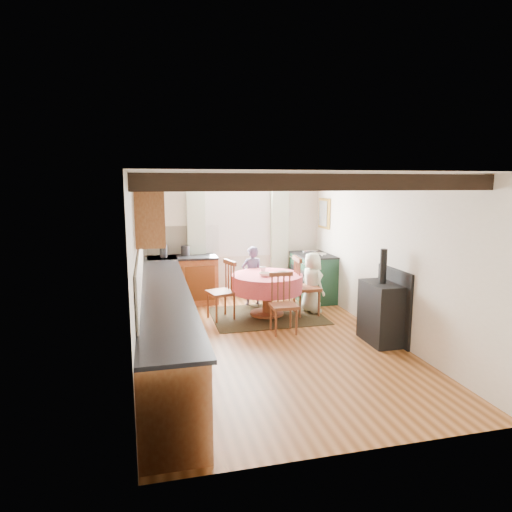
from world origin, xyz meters
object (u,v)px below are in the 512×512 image
object	(u,v)px
cup	(263,270)
dining_table	(267,295)
chair_left	(221,290)
aga_range	(313,277)
chair_right	(307,286)
chair_near	(284,304)
child_far	(252,276)
child_right	(312,283)
cast_iron_stove	(382,296)

from	to	relation	value
cup	dining_table	bearing A→B (deg)	-81.36
chair_left	aga_range	distance (m)	2.13
cup	chair_right	bearing A→B (deg)	-19.47
chair_near	child_far	bearing A→B (deg)	95.02
aga_range	child_right	distance (m)	0.85
chair_near	cast_iron_stove	size ratio (longest dim) A/B	0.68
chair_near	child_right	xyz separation A→B (m)	(0.83, 0.95, 0.08)
chair_near	chair_left	distance (m)	1.24
chair_near	chair_left	size ratio (longest dim) A/B	0.93
chair_near	child_right	bearing A→B (deg)	49.76
chair_right	child_far	distance (m)	1.14
cast_iron_stove	child_right	bearing A→B (deg)	104.25
aga_range	chair_left	bearing A→B (deg)	-157.66
chair_left	aga_range	bearing A→B (deg)	96.34
chair_left	chair_right	distance (m)	1.51
aga_range	cup	distance (m)	1.39
cast_iron_stove	cup	world-z (taller)	cast_iron_stove
chair_near	aga_range	world-z (taller)	aga_range
child_far	child_right	xyz separation A→B (m)	(0.94, -0.69, -0.02)
dining_table	aga_range	bearing A→B (deg)	35.38
chair_near	cast_iron_stove	world-z (taller)	cast_iron_stove
chair_near	child_far	xyz separation A→B (m)	(-0.12, 1.64, 0.10)
dining_table	cup	distance (m)	0.46
chair_near	child_far	size ratio (longest dim) A/B	0.82
chair_near	chair_right	world-z (taller)	chair_right
chair_right	cast_iron_stove	distance (m)	1.66
chair_near	cup	distance (m)	1.13
dining_table	chair_left	bearing A→B (deg)	178.84
chair_right	child_far	world-z (taller)	child_far
chair_near	cast_iron_stove	distance (m)	1.46
dining_table	aga_range	world-z (taller)	aga_range
child_right	cast_iron_stove	bearing A→B (deg)	176.92
dining_table	child_right	bearing A→B (deg)	3.06
child_right	cup	world-z (taller)	child_right
cast_iron_stove	child_far	world-z (taller)	cast_iron_stove
chair_near	child_far	distance (m)	1.65
chair_right	chair_near	bearing A→B (deg)	143.22
chair_left	aga_range	size ratio (longest dim) A/B	0.99
chair_right	aga_range	bearing A→B (deg)	-24.25
cast_iron_stove	cup	distance (m)	2.23
chair_right	child_far	bearing A→B (deg)	47.10
chair_right	aga_range	size ratio (longest dim) A/B	1.02
dining_table	child_right	distance (m)	0.87
chair_right	cup	bearing A→B (deg)	73.33
chair_left	cast_iron_stove	world-z (taller)	cast_iron_stove
chair_right	cup	world-z (taller)	chair_right
chair_right	child_far	xyz separation A→B (m)	(-0.80, 0.82, 0.04)
chair_left	child_right	world-z (taller)	child_right
cup	aga_range	bearing A→B (deg)	28.49
cast_iron_stove	child_far	bearing A→B (deg)	120.06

